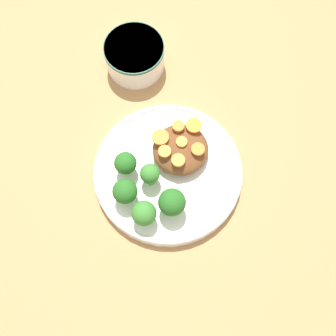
% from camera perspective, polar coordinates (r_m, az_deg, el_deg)
% --- Properties ---
extents(ground_plane, '(4.00, 4.00, 0.00)m').
position_cam_1_polar(ground_plane, '(0.79, 0.00, -0.83)').
color(ground_plane, tan).
extents(plate, '(0.25, 0.25, 0.02)m').
position_cam_1_polar(plate, '(0.78, 0.00, -0.53)').
color(plate, white).
rests_on(plate, ground_plane).
extents(dip_bowl, '(0.11, 0.11, 0.06)m').
position_cam_1_polar(dip_bowl, '(0.86, -4.04, 13.57)').
color(dip_bowl, white).
rests_on(dip_bowl, ground_plane).
extents(stew_mound, '(0.09, 0.09, 0.04)m').
position_cam_1_polar(stew_mound, '(0.77, 1.53, 2.27)').
color(stew_mound, brown).
rests_on(stew_mound, plate).
extents(broccoli_floret_0, '(0.04, 0.04, 0.05)m').
position_cam_1_polar(broccoli_floret_0, '(0.73, -5.26, -2.88)').
color(broccoli_floret_0, '#7FA85B').
rests_on(broccoli_floret_0, plate).
extents(broccoli_floret_1, '(0.04, 0.04, 0.06)m').
position_cam_1_polar(broccoli_floret_1, '(0.72, 0.49, -4.21)').
color(broccoli_floret_1, '#7FA85B').
rests_on(broccoli_floret_1, plate).
extents(broccoli_floret_2, '(0.03, 0.03, 0.05)m').
position_cam_1_polar(broccoli_floret_2, '(0.74, -2.20, -0.78)').
color(broccoli_floret_2, '#759E51').
rests_on(broccoli_floret_2, plate).
extents(broccoli_floret_3, '(0.04, 0.04, 0.05)m').
position_cam_1_polar(broccoli_floret_3, '(0.72, -2.95, -5.55)').
color(broccoli_floret_3, '#7FA85B').
rests_on(broccoli_floret_3, plate).
extents(broccoli_floret_4, '(0.04, 0.04, 0.05)m').
position_cam_1_polar(broccoli_floret_4, '(0.75, -5.21, 0.55)').
color(broccoli_floret_4, '#759E51').
rests_on(broccoli_floret_4, plate).
extents(carrot_slice_0, '(0.03, 0.03, 0.01)m').
position_cam_1_polar(carrot_slice_0, '(0.75, -0.82, 3.81)').
color(carrot_slice_0, orange).
rests_on(carrot_slice_0, stew_mound).
extents(carrot_slice_1, '(0.02, 0.02, 0.01)m').
position_cam_1_polar(carrot_slice_1, '(0.74, -0.09, 2.10)').
color(carrot_slice_1, orange).
rests_on(carrot_slice_1, stew_mound).
extents(carrot_slice_2, '(0.02, 0.02, 0.01)m').
position_cam_1_polar(carrot_slice_2, '(0.75, 3.66, 2.30)').
color(carrot_slice_2, orange).
rests_on(carrot_slice_2, stew_mound).
extents(carrot_slice_3, '(0.02, 0.02, 0.00)m').
position_cam_1_polar(carrot_slice_3, '(0.75, 1.67, 3.20)').
color(carrot_slice_3, orange).
rests_on(carrot_slice_3, stew_mound).
extents(carrot_slice_4, '(0.03, 0.03, 0.00)m').
position_cam_1_polar(carrot_slice_4, '(0.76, 3.19, 5.21)').
color(carrot_slice_4, orange).
rests_on(carrot_slice_4, stew_mound).
extents(carrot_slice_5, '(0.02, 0.02, 0.01)m').
position_cam_1_polar(carrot_slice_5, '(0.74, 1.25, 0.94)').
color(carrot_slice_5, orange).
rests_on(carrot_slice_5, stew_mound).
extents(carrot_slice_6, '(0.02, 0.02, 0.01)m').
position_cam_1_polar(carrot_slice_6, '(0.76, 1.26, 5.11)').
color(carrot_slice_6, orange).
rests_on(carrot_slice_6, stew_mound).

